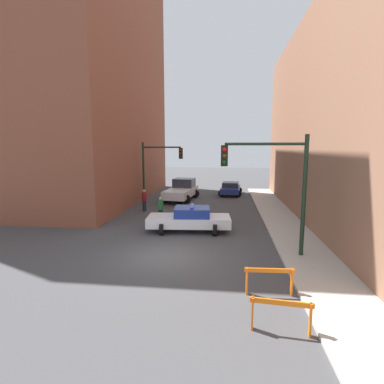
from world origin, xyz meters
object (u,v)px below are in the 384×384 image
police_car (190,219)px  pedestrian_corner (144,200)px  barrier_mid (269,277)px  traffic_light_far (156,164)px  white_truck (182,190)px  traffic_light_near (277,177)px  pedestrian_crossing (161,209)px  barrier_front (281,310)px  traffic_cone (215,228)px  parked_car_near (231,188)px

police_car → pedestrian_corner: 6.51m
barrier_mid → traffic_light_far: bearing=115.9°
police_car → barrier_mid: 7.97m
white_truck → barrier_mid: size_ratio=3.50×
traffic_light_near → pedestrian_crossing: size_ratio=3.13×
white_truck → barrier_front: bearing=-67.2°
pedestrian_corner → traffic_light_far: bearing=-149.9°
pedestrian_corner → traffic_cone: pedestrian_corner is taller
police_car → parked_car_near: bearing=-14.6°
barrier_mid → traffic_cone: (-2.06, 6.78, -0.30)m
police_car → pedestrian_crossing: bearing=43.8°
pedestrian_corner → pedestrian_crossing: bearing=66.6°
parked_car_near → white_truck: bearing=-137.9°
white_truck → pedestrian_corner: (-2.07, -5.22, -0.04)m
pedestrian_crossing → pedestrian_corner: size_ratio=1.00×
traffic_light_near → traffic_light_far: size_ratio=1.00×
police_car → barrier_front: size_ratio=3.03×
white_truck → pedestrian_corner: size_ratio=3.37×
traffic_light_near → pedestrian_corner: (-8.28, 8.63, -2.67)m
pedestrian_corner → traffic_cone: 7.79m
parked_car_near → barrier_front: (1.08, -23.00, -0.06)m
barrier_front → traffic_cone: size_ratio=2.43×
parked_car_near → pedestrian_crossing: 12.76m
traffic_light_far → pedestrian_corner: 3.88m
traffic_light_near → traffic_cone: (-2.73, 3.18, -3.21)m
traffic_light_far → parked_car_near: traffic_light_far is taller
parked_car_near → pedestrian_crossing: (-4.58, -11.91, 0.19)m
police_car → white_truck: (-2.02, 10.28, 0.18)m
barrier_mid → white_truck: bearing=107.6°
traffic_light_near → white_truck: bearing=114.2°
traffic_cone → barrier_mid: bearing=-73.1°
traffic_light_far → parked_car_near: bearing=42.7°
police_car → pedestrian_crossing: 2.85m
traffic_light_far → barrier_mid: (7.35, -15.15, -2.78)m
parked_car_near → pedestrian_crossing: pedestrian_crossing is taller
barrier_mid → traffic_cone: size_ratio=2.44×
traffic_light_near → parked_car_near: traffic_light_near is taller
white_truck → barrier_front: size_ratio=3.51×
white_truck → pedestrian_crossing: bearing=-83.8°
traffic_light_far → parked_car_near: (6.30, 5.80, -2.72)m
pedestrian_crossing → traffic_light_near: bearing=138.4°
traffic_light_far → traffic_cone: size_ratio=7.93×
traffic_light_far → white_truck: size_ratio=0.93×
parked_car_near → barrier_mid: (1.05, -20.96, -0.06)m
police_car → pedestrian_corner: size_ratio=2.91×
pedestrian_crossing → police_car: bearing=137.5°
police_car → parked_car_near: (2.45, 13.80, -0.05)m
pedestrian_crossing → barrier_mid: size_ratio=1.04×
traffic_light_far → white_truck: (1.82, 2.29, -2.49)m
parked_car_near → barrier_front: 23.03m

